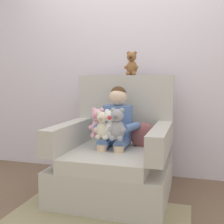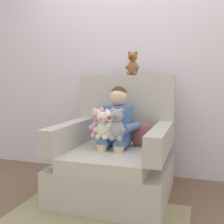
% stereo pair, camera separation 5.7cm
% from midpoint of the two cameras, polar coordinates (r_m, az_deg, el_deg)
% --- Properties ---
extents(ground_plane, '(8.00, 8.00, 0.00)m').
position_cam_midpoint_polar(ground_plane, '(2.71, -0.18, -16.96)').
color(ground_plane, brown).
extents(back_wall, '(6.00, 0.10, 2.60)m').
position_cam_midpoint_polar(back_wall, '(3.21, 3.64, 10.40)').
color(back_wall, silver).
rests_on(back_wall, ground).
extents(armchair, '(1.01, 1.00, 1.14)m').
position_cam_midpoint_polar(armchair, '(2.64, 0.19, -9.62)').
color(armchair, '#BCB7AD').
rests_on(armchair, ground).
extents(seated_child, '(0.45, 0.39, 0.82)m').
position_cam_midpoint_polar(seated_child, '(2.61, 0.23, -2.72)').
color(seated_child, '#597AB7').
rests_on(seated_child, armchair).
extents(plush_cream, '(0.15, 0.12, 0.25)m').
position_cam_midpoint_polar(plush_cream, '(2.46, -2.70, -2.90)').
color(plush_cream, silver).
rests_on(plush_cream, armchair).
extents(plush_white, '(0.16, 0.13, 0.27)m').
position_cam_midpoint_polar(plush_white, '(2.45, -0.88, -2.75)').
color(plush_white, white).
rests_on(plush_white, armchair).
extents(plush_grey, '(0.17, 0.14, 0.29)m').
position_cam_midpoint_polar(plush_grey, '(2.40, 0.44, -2.74)').
color(plush_grey, '#9E9EA3').
rests_on(plush_grey, armchair).
extents(plush_pink, '(0.16, 0.13, 0.28)m').
position_cam_midpoint_polar(plush_pink, '(2.52, -3.63, -2.43)').
color(plush_pink, '#EAA8BC').
rests_on(plush_pink, armchair).
extents(plush_brown_on_backrest, '(0.15, 0.12, 0.25)m').
position_cam_midpoint_polar(plush_brown_on_backrest, '(2.88, 3.55, 9.96)').
color(plush_brown_on_backrest, brown).
rests_on(plush_brown_on_backrest, armchair).
extents(throw_pillow, '(0.27, 0.14, 0.26)m').
position_cam_midpoint_polar(throw_pillow, '(2.66, 6.03, -4.98)').
color(throw_pillow, '#8C4C4C').
rests_on(throw_pillow, armchair).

